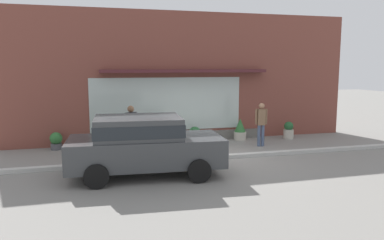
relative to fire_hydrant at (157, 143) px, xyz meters
The scene contains 14 objects.
ground_plane 1.76m from the fire_hydrant, 23.18° to the right, with size 60.00×60.00×0.00m, color gray.
curb_strip 1.83m from the fire_hydrant, 29.10° to the right, with size 14.00×0.24×0.12m, color #B2B2AD.
storefront 3.58m from the fire_hydrant, 58.40° to the left, with size 14.00×0.81×5.05m.
fire_hydrant is the anchor object (origin of this frame).
pedestrian_with_handbag 1.03m from the fire_hydrant, 149.52° to the left, with size 0.60×0.46×1.66m.
pedestrian_passerby 4.08m from the fire_hydrant, ahead, with size 0.45×0.25×1.61m.
parked_car_dark_gray 2.25m from the fire_hydrant, 109.71° to the right, with size 4.23×2.27×1.62m.
potted_plant_trailing_edge 4.22m from the fire_hydrant, 27.36° to the left, with size 0.50×0.50×0.86m.
potted_plant_doorstep 2.22m from the fire_hydrant, 65.46° to the left, with size 0.38×0.38×0.88m.
potted_plant_near_hydrant 3.83m from the fire_hydrant, 149.07° to the left, with size 0.44×0.44×0.63m.
potted_plant_window_center 6.00m from the fire_hydrant, 15.84° to the left, with size 0.41×0.41×0.70m.
potted_plant_low_front 2.55m from the fire_hydrant, 133.55° to the left, with size 0.47×0.47×0.59m.
potted_plant_corner_tall 1.67m from the fire_hydrant, 110.80° to the left, with size 0.41×0.41×0.71m.
potted_plant_window_left 2.51m from the fire_hydrant, 44.21° to the left, with size 0.47×0.47×0.65m.
Camera 1 is at (-3.69, -11.41, 2.95)m, focal length 35.45 mm.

